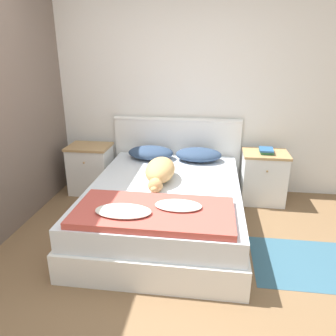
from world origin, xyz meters
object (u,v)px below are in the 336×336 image
dog (160,171)px  book_stack (266,151)px  bed (165,206)px  nightstand_right (263,177)px  nightstand_left (91,169)px  pillow_right (198,155)px  pillow_left (151,153)px

dog → book_stack: (1.14, 0.67, 0.06)m
bed → nightstand_right: bearing=35.5°
bed → nightstand_left: 1.33m
bed → book_stack: (1.07, 0.76, 0.41)m
pillow_right → book_stack: book_stack is taller
nightstand_left → pillow_left: size_ratio=1.12×
dog → nightstand_left: bearing=146.0°
nightstand_left → book_stack: 2.18m
bed → nightstand_left: (-1.08, 0.77, 0.08)m
nightstand_left → nightstand_right: size_ratio=1.00×
pillow_left → book_stack: 1.37m
book_stack → dog: bearing=-149.4°
dog → nightstand_right: bearing=30.9°
bed → book_stack: size_ratio=9.46×
bed → pillow_left: bearing=110.5°
nightstand_left → book_stack: bearing=-0.3°
pillow_left → dog: 0.73m
nightstand_left → dog: bearing=-34.0°
nightstand_right → book_stack: (-0.00, -0.01, 0.34)m
nightstand_right → pillow_left: size_ratio=1.12×
bed → nightstand_left: nightstand_left is taller
pillow_left → pillow_right: 0.58m
pillow_right → book_stack: 0.79m
nightstand_left → pillow_left: 0.82m
book_stack → pillow_right: bearing=178.2°
bed → dog: bearing=126.9°
bed → dog: dog is taller
bed → nightstand_right: size_ratio=3.31×
bed → nightstand_right: nightstand_right is taller
bed → pillow_right: pillow_right is taller
pillow_right → dog: dog is taller
nightstand_right → pillow_right: pillow_right is taller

